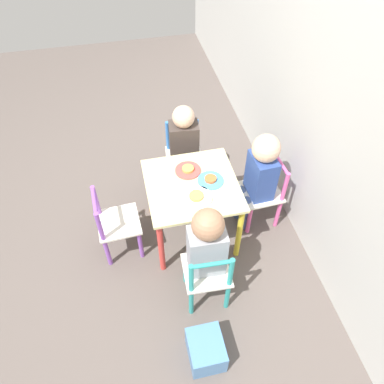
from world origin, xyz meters
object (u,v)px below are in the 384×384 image
(plate_back, at_px, (211,180))
(plate_left, at_px, (188,170))
(chair_purple, at_px, (115,225))
(plate_right, at_px, (196,197))
(chair_blue, at_px, (184,157))
(child_back, at_px, (259,173))
(storage_bin, at_px, (206,350))
(chair_pink, at_px, (263,193))
(child_right, at_px, (206,246))
(child_left, at_px, (184,144))
(chair_teal, at_px, (207,275))
(kids_table, at_px, (192,192))

(plate_back, distance_m, plate_left, 0.16)
(chair_purple, height_order, plate_right, chair_purple)
(chair_blue, relative_size, child_back, 0.69)
(chair_blue, relative_size, plate_right, 2.74)
(plate_right, distance_m, storage_bin, 0.84)
(chair_pink, height_order, child_right, child_right)
(child_left, bearing_deg, chair_teal, -88.53)
(chair_pink, relative_size, chair_purple, 1.00)
(chair_purple, xyz_separation_m, child_left, (-0.47, 0.55, 0.17))
(chair_pink, distance_m, plate_right, 0.57)
(child_right, bearing_deg, child_left, -91.38)
(chair_teal, height_order, child_back, child_back)
(chair_teal, relative_size, plate_back, 3.20)
(kids_table, height_order, chair_purple, chair_purple)
(chair_purple, height_order, child_left, child_left)
(child_back, relative_size, plate_back, 4.64)
(plate_back, xyz_separation_m, plate_left, (-0.12, -0.12, 0.00))
(chair_blue, distance_m, chair_purple, 0.76)
(child_back, bearing_deg, chair_blue, -143.40)
(kids_table, height_order, plate_right, plate_right)
(chair_purple, distance_m, child_right, 0.67)
(plate_right, bearing_deg, plate_back, 135.00)
(chair_pink, xyz_separation_m, storage_bin, (0.87, -0.62, -0.17))
(plate_right, bearing_deg, child_left, 175.61)
(child_right, xyz_separation_m, plate_back, (-0.44, 0.14, 0.04))
(plate_left, bearing_deg, storage_bin, -6.71)
(chair_teal, height_order, storage_bin, chair_teal)
(plate_left, bearing_deg, chair_pink, 79.74)
(chair_blue, xyz_separation_m, plate_right, (0.62, -0.05, 0.24))
(chair_pink, distance_m, plate_back, 0.45)
(kids_table, height_order, child_right, child_right)
(chair_blue, distance_m, plate_left, 0.45)
(plate_back, bearing_deg, chair_purple, -87.45)
(plate_right, bearing_deg, child_back, 107.42)
(chair_purple, bearing_deg, chair_pink, -90.12)
(child_left, bearing_deg, child_right, -88.62)
(chair_pink, xyz_separation_m, chair_purple, (0.05, -1.01, 0.00))
(chair_blue, distance_m, child_right, 0.97)
(child_back, distance_m, child_right, 0.66)
(chair_teal, relative_size, chair_purple, 1.00)
(child_right, bearing_deg, plate_right, -90.99)
(chair_pink, height_order, plate_left, chair_pink)
(plate_back, bearing_deg, plate_right, -45.00)
(plate_right, relative_size, storage_bin, 0.88)
(chair_pink, bearing_deg, chair_purple, -89.88)
(chair_teal, bearing_deg, plate_left, -89.48)
(child_back, relative_size, child_right, 1.00)
(plate_back, relative_size, storage_bin, 0.75)
(plate_back, bearing_deg, child_right, -17.32)
(kids_table, xyz_separation_m, chair_pink, (-0.03, 0.50, -0.15))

